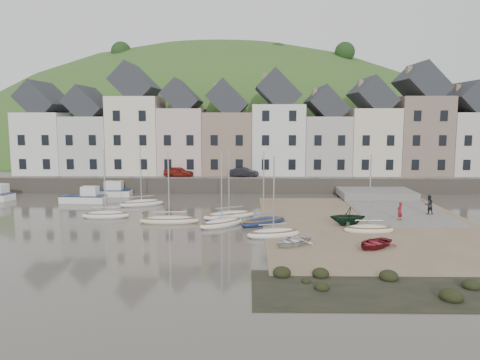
{
  "coord_description": "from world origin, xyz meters",
  "views": [
    {
      "loc": [
        0.82,
        -39.04,
        8.95
      ],
      "look_at": [
        0.0,
        6.0,
        3.0
      ],
      "focal_mm": 35.76,
      "sensor_mm": 36.0,
      "label": 1
    }
  ],
  "objects_px": {
    "sailboat_0": "(142,203)",
    "car_right": "(244,172)",
    "rowboat_white": "(292,241)",
    "car_left": "(179,172)",
    "rowboat_red": "(374,243)",
    "rowboat_green": "(348,216)",
    "person_dark": "(429,205)",
    "person_red": "(400,211)"
  },
  "relations": [
    {
      "from": "rowboat_green",
      "to": "car_right",
      "type": "relative_size",
      "value": 0.81
    },
    {
      "from": "rowboat_green",
      "to": "person_dark",
      "type": "distance_m",
      "value": 9.4
    },
    {
      "from": "person_dark",
      "to": "rowboat_green",
      "type": "bearing_deg",
      "value": 12.43
    },
    {
      "from": "rowboat_white",
      "to": "car_left",
      "type": "distance_m",
      "value": 28.53
    },
    {
      "from": "sailboat_0",
      "to": "person_red",
      "type": "xyz_separation_m",
      "value": [
        23.95,
        -7.0,
        0.65
      ]
    },
    {
      "from": "rowboat_green",
      "to": "person_dark",
      "type": "relative_size",
      "value": 1.67
    },
    {
      "from": "sailboat_0",
      "to": "car_right",
      "type": "bearing_deg",
      "value": 46.48
    },
    {
      "from": "sailboat_0",
      "to": "rowboat_green",
      "type": "bearing_deg",
      "value": -24.81
    },
    {
      "from": "person_red",
      "to": "car_right",
      "type": "relative_size",
      "value": 0.44
    },
    {
      "from": "person_dark",
      "to": "car_right",
      "type": "relative_size",
      "value": 0.48
    },
    {
      "from": "person_red",
      "to": "car_left",
      "type": "xyz_separation_m",
      "value": [
        -21.71,
        17.85,
        1.32
      ]
    },
    {
      "from": "person_red",
      "to": "rowboat_white",
      "type": "bearing_deg",
      "value": 2.21
    },
    {
      "from": "rowboat_white",
      "to": "rowboat_green",
      "type": "xyz_separation_m",
      "value": [
        5.13,
        6.27,
        0.46
      ]
    },
    {
      "from": "person_red",
      "to": "person_dark",
      "type": "distance_m",
      "value": 4.31
    },
    {
      "from": "rowboat_red",
      "to": "person_red",
      "type": "relative_size",
      "value": 1.97
    },
    {
      "from": "car_left",
      "to": "rowboat_white",
      "type": "bearing_deg",
      "value": -142.94
    },
    {
      "from": "sailboat_0",
      "to": "rowboat_red",
      "type": "distance_m",
      "value": 25.02
    },
    {
      "from": "rowboat_red",
      "to": "car_left",
      "type": "relative_size",
      "value": 0.84
    },
    {
      "from": "person_dark",
      "to": "car_left",
      "type": "xyz_separation_m",
      "value": [
        -25.15,
        15.26,
        1.24
      ]
    },
    {
      "from": "rowboat_white",
      "to": "rowboat_red",
      "type": "height_order",
      "value": "rowboat_red"
    },
    {
      "from": "car_right",
      "to": "person_dark",
      "type": "bearing_deg",
      "value": -118.23
    },
    {
      "from": "rowboat_white",
      "to": "car_left",
      "type": "height_order",
      "value": "car_left"
    },
    {
      "from": "person_dark",
      "to": "car_right",
      "type": "xyz_separation_m",
      "value": [
        -17.09,
        15.26,
        1.2
      ]
    },
    {
      "from": "rowboat_green",
      "to": "person_red",
      "type": "height_order",
      "value": "person_red"
    },
    {
      "from": "rowboat_red",
      "to": "car_left",
      "type": "bearing_deg",
      "value": 171.7
    },
    {
      "from": "rowboat_red",
      "to": "car_right",
      "type": "height_order",
      "value": "car_right"
    },
    {
      "from": "rowboat_white",
      "to": "car_left",
      "type": "relative_size",
      "value": 0.81
    },
    {
      "from": "rowboat_green",
      "to": "car_left",
      "type": "distance_m",
      "value": 25.95
    },
    {
      "from": "sailboat_0",
      "to": "car_right",
      "type": "height_order",
      "value": "sailboat_0"
    },
    {
      "from": "rowboat_white",
      "to": "person_dark",
      "type": "xyz_separation_m",
      "value": [
        13.43,
        10.69,
        0.63
      ]
    },
    {
      "from": "rowboat_green",
      "to": "person_red",
      "type": "bearing_deg",
      "value": 108.01
    },
    {
      "from": "sailboat_0",
      "to": "rowboat_red",
      "type": "xyz_separation_m",
      "value": [
        19.51,
        -15.67,
        0.12
      ]
    },
    {
      "from": "rowboat_green",
      "to": "person_red",
      "type": "distance_m",
      "value": 5.19
    },
    {
      "from": "rowboat_red",
      "to": "car_left",
      "type": "xyz_separation_m",
      "value": [
        -17.26,
        26.52,
        1.85
      ]
    },
    {
      "from": "person_red",
      "to": "rowboat_green",
      "type": "bearing_deg",
      "value": -16.24
    },
    {
      "from": "rowboat_green",
      "to": "person_red",
      "type": "xyz_separation_m",
      "value": [
        4.85,
        1.82,
        0.08
      ]
    },
    {
      "from": "rowboat_white",
      "to": "rowboat_red",
      "type": "bearing_deg",
      "value": 44.65
    },
    {
      "from": "sailboat_0",
      "to": "person_dark",
      "type": "relative_size",
      "value": 3.62
    },
    {
      "from": "sailboat_0",
      "to": "car_right",
      "type": "xyz_separation_m",
      "value": [
        10.3,
        10.85,
        1.93
      ]
    },
    {
      "from": "rowboat_red",
      "to": "rowboat_green",
      "type": "bearing_deg",
      "value": 142.08
    },
    {
      "from": "sailboat_0",
      "to": "rowboat_white",
      "type": "relative_size",
      "value": 2.13
    },
    {
      "from": "rowboat_white",
      "to": "rowboat_green",
      "type": "height_order",
      "value": "rowboat_green"
    }
  ]
}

